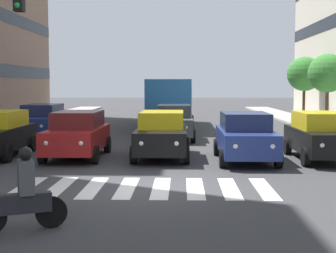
% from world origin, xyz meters
% --- Properties ---
extents(ground_plane, '(180.00, 180.00, 0.00)m').
position_xyz_m(ground_plane, '(0.00, 0.00, 0.00)').
color(ground_plane, '#38383A').
extents(crosswalk_markings, '(6.75, 2.80, 0.01)m').
position_xyz_m(crosswalk_markings, '(0.00, 0.00, 0.00)').
color(crosswalk_markings, silver).
rests_on(crosswalk_markings, ground_plane).
extents(car_0, '(2.02, 4.44, 1.72)m').
position_xyz_m(car_0, '(-6.00, -5.08, 0.89)').
color(car_0, black).
rests_on(car_0, ground_plane).
extents(car_1, '(2.02, 4.44, 1.72)m').
position_xyz_m(car_1, '(-3.24, -4.75, 0.89)').
color(car_1, navy).
rests_on(car_1, ground_plane).
extents(car_2, '(2.02, 4.44, 1.72)m').
position_xyz_m(car_2, '(-0.25, -5.43, 0.89)').
color(car_2, black).
rests_on(car_2, ground_plane).
extents(car_3, '(2.02, 4.44, 1.72)m').
position_xyz_m(car_3, '(2.88, -5.42, 0.89)').
color(car_3, maroon).
rests_on(car_3, ground_plane).
extents(car_row2_0, '(2.02, 4.44, 1.72)m').
position_xyz_m(car_row2_0, '(6.09, -12.14, 0.89)').
color(car_row2_0, navy).
rests_on(car_row2_0, ground_plane).
extents(car_row2_1, '(2.02, 4.44, 1.72)m').
position_xyz_m(car_row2_1, '(-0.61, -11.58, 0.89)').
color(car_row2_1, '#474C51').
rests_on(car_row2_1, ground_plane).
extents(bus_behind_traffic, '(2.78, 10.50, 3.00)m').
position_xyz_m(bus_behind_traffic, '(-0.25, -18.83, 1.86)').
color(bus_behind_traffic, '#286BAD').
rests_on(bus_behind_traffic, ground_plane).
extents(motorcycle_with_rider, '(1.59, 0.79, 1.57)m').
position_xyz_m(motorcycle_with_rider, '(1.95, 3.93, 0.65)').
color(motorcycle_with_rider, black).
rests_on(motorcycle_with_rider, ground_plane).
extents(street_tree_2, '(2.34, 2.34, 4.42)m').
position_xyz_m(street_tree_2, '(-9.74, -17.49, 3.39)').
color(street_tree_2, '#513823').
rests_on(street_tree_2, sidewalk_left).
extents(street_tree_3, '(2.42, 2.42, 4.52)m').
position_xyz_m(street_tree_3, '(-9.58, -22.62, 3.45)').
color(street_tree_3, '#513823').
rests_on(street_tree_3, sidewalk_left).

